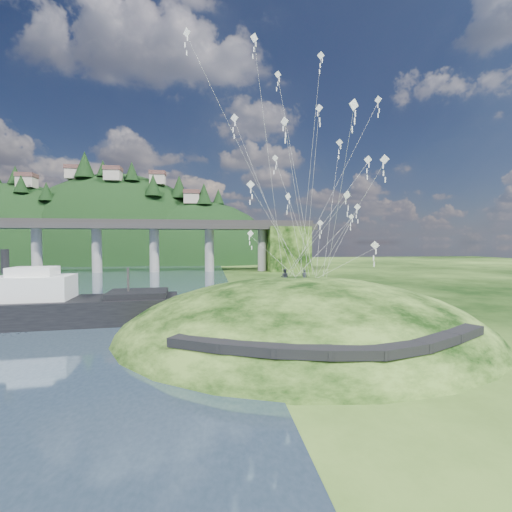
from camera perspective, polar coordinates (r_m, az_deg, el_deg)
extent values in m
plane|color=black|center=(31.11, -6.00, -13.48)|extent=(320.00, 320.00, 0.00)
ellipsoid|color=black|center=(34.60, 7.72, -14.44)|extent=(36.00, 32.00, 13.00)
cube|color=black|center=(22.86, -9.28, -14.05)|extent=(4.32, 3.62, 0.71)
cube|color=black|center=(21.38, -1.06, -15.00)|extent=(4.10, 2.97, 0.61)
cube|color=black|center=(21.00, 7.73, -15.37)|extent=(3.85, 2.37, 0.62)
cube|color=black|center=(21.57, 16.04, -15.08)|extent=(3.62, 1.83, 0.66)
cube|color=black|center=(23.06, 22.89, -14.00)|extent=(3.82, 2.27, 0.68)
cube|color=black|center=(25.40, 27.75, -12.35)|extent=(4.11, 2.97, 0.71)
cube|color=black|center=(28.36, 30.93, -10.84)|extent=(4.26, 3.43, 0.66)
cube|color=#2D2B2B|center=(111.46, -33.95, 4.23)|extent=(160.00, 9.00, 1.60)
cube|color=#2D2B2B|center=(111.52, -33.97, 4.95)|extent=(160.00, 0.40, 1.20)
cube|color=#2D2B2B|center=(115.39, -33.02, 4.87)|extent=(160.00, 0.40, 1.20)
cylinder|color=gray|center=(110.30, -32.71, 0.90)|extent=(2.60, 2.60, 13.00)
cylinder|color=gray|center=(104.69, -25.00, 1.00)|extent=(2.60, 2.60, 13.00)
cylinder|color=gray|center=(101.17, -16.59, 1.08)|extent=(2.60, 2.60, 13.00)
cylinder|color=gray|center=(99.95, -7.78, 1.14)|extent=(2.60, 2.60, 13.00)
cylinder|color=gray|center=(101.12, 1.04, 1.17)|extent=(2.60, 2.60, 13.00)
cube|color=black|center=(102.53, 5.19, 1.18)|extent=(12.00, 11.00, 13.00)
ellipsoid|color=black|center=(169.42, -34.81, -3.70)|extent=(84.00, 60.00, 80.00)
ellipsoid|color=black|center=(161.42, -21.72, -3.02)|extent=(96.00, 68.00, 88.00)
ellipsoid|color=black|center=(149.13, -9.26, -4.86)|extent=(76.00, 56.00, 72.00)
cone|color=black|center=(165.03, -35.19, 10.96)|extent=(5.61, 5.61, 7.39)
cone|color=black|center=(154.80, -34.54, 9.90)|extent=(5.08, 5.08, 6.69)
cone|color=black|center=(149.82, -31.56, 9.18)|extent=(5.29, 5.29, 6.96)
cone|color=black|center=(155.72, -26.65, 13.44)|extent=(8.01, 8.01, 10.54)
cone|color=black|center=(152.86, -24.16, 13.18)|extent=(4.97, 4.97, 6.54)
cone|color=black|center=(147.94, -20.00, 13.14)|extent=(5.83, 5.83, 7.67)
cone|color=black|center=(140.46, -16.76, 11.25)|extent=(6.47, 6.47, 8.51)
cone|color=black|center=(146.24, -12.69, 11.18)|extent=(7.13, 7.13, 9.38)
cone|color=black|center=(140.33, -8.68, 10.21)|extent=(6.56, 6.56, 8.63)
cone|color=black|center=(145.88, -6.29, 9.84)|extent=(4.88, 4.88, 6.42)
cube|color=beige|center=(159.52, -33.87, 10.13)|extent=(6.00, 5.00, 4.00)
cube|color=brown|center=(159.93, -33.89, 11.08)|extent=(6.40, 5.40, 1.60)
cube|color=beige|center=(159.92, -28.00, 11.93)|extent=(6.00, 5.00, 4.00)
cube|color=brown|center=(160.41, -28.02, 12.88)|extent=(6.40, 5.40, 1.60)
cube|color=beige|center=(147.07, -22.73, 12.22)|extent=(6.00, 5.00, 4.00)
cube|color=brown|center=(147.57, -22.75, 13.25)|extent=(6.40, 5.40, 1.60)
cube|color=beige|center=(149.69, -16.06, 12.09)|extent=(6.00, 5.00, 4.00)
cube|color=brown|center=(150.17, -16.07, 13.10)|extent=(6.40, 5.40, 1.60)
cube|color=beige|center=(141.20, -10.68, 9.33)|extent=(6.00, 5.00, 4.00)
cube|color=brown|center=(141.55, -10.68, 10.41)|extent=(6.40, 5.40, 1.60)
cube|color=black|center=(40.89, -28.98, -8.05)|extent=(22.59, 7.66, 2.62)
cube|color=white|center=(41.55, -33.05, -4.74)|extent=(7.37, 4.95, 2.83)
cube|color=white|center=(41.38, -33.10, -2.38)|extent=(4.25, 3.32, 1.21)
cube|color=black|center=(39.15, -19.04, -5.95)|extent=(6.41, 5.48, 0.61)
cylinder|color=black|center=(42.29, -36.33, -0.72)|extent=(0.71, 0.71, 2.42)
cylinder|color=#2D2B2B|center=(39.13, -20.54, -4.03)|extent=(0.24, 0.24, 3.03)
cube|color=#3D2819|center=(38.54, -15.41, -9.72)|extent=(14.75, 8.48, 0.38)
cylinder|color=#3D2819|center=(42.36, -22.93, -9.10)|extent=(0.32, 0.32, 1.08)
cylinder|color=#3D2819|center=(40.39, -19.35, -9.60)|extent=(0.32, 0.32, 1.08)
cylinder|color=#3D2819|center=(38.60, -15.41, -10.11)|extent=(0.32, 0.32, 1.08)
cylinder|color=#3D2819|center=(37.00, -11.09, -10.61)|extent=(0.32, 0.32, 1.08)
cylinder|color=#3D2819|center=(35.62, -6.39, -11.09)|extent=(0.32, 0.32, 1.08)
imported|color=#282B36|center=(34.34, 8.07, -2.24)|extent=(0.66, 0.56, 1.53)
imported|color=#282B36|center=(34.64, 4.79, -2.11)|extent=(1.03, 0.93, 1.71)
cube|color=white|center=(38.92, -3.62, 21.98)|extent=(0.79, 0.49, 0.87)
cube|color=white|center=(38.71, -3.62, 21.10)|extent=(0.12, 0.05, 0.51)
cube|color=white|center=(38.51, -3.61, 20.22)|extent=(0.12, 0.05, 0.51)
cube|color=white|center=(38.32, -3.61, 19.32)|extent=(0.12, 0.05, 0.51)
cube|color=white|center=(40.01, 18.16, 15.02)|extent=(0.87, 0.24, 0.86)
cube|color=white|center=(39.87, 18.15, 14.15)|extent=(0.11, 0.04, 0.51)
cube|color=white|center=(39.75, 18.14, 13.28)|extent=(0.11, 0.04, 0.51)
cube|color=white|center=(39.63, 18.13, 12.40)|extent=(0.11, 0.04, 0.51)
cube|color=white|center=(35.26, 3.22, 15.99)|extent=(0.56, 0.43, 0.65)
cube|color=white|center=(35.15, 3.22, 15.24)|extent=(0.09, 0.04, 0.39)
cube|color=white|center=(35.04, 3.22, 14.48)|extent=(0.09, 0.04, 0.39)
cube|color=white|center=(34.94, 3.21, 13.71)|extent=(0.09, 0.04, 0.39)
cube|color=white|center=(44.22, 19.70, 23.32)|extent=(0.56, 0.69, 0.83)
cube|color=white|center=(44.01, 19.69, 22.60)|extent=(0.10, 0.08, 0.49)
cube|color=white|center=(43.80, 19.68, 21.86)|extent=(0.10, 0.08, 0.49)
cube|color=white|center=(43.61, 19.67, 21.12)|extent=(0.10, 0.08, 0.49)
cube|color=white|center=(31.74, -0.92, 11.83)|extent=(0.76, 0.18, 0.76)
cube|color=white|center=(31.65, -0.92, 10.86)|extent=(0.10, 0.03, 0.44)
cube|color=white|center=(31.58, -0.92, 9.89)|extent=(0.10, 0.03, 0.44)
cube|color=white|center=(31.51, -0.92, 8.92)|extent=(0.10, 0.03, 0.44)
cube|color=white|center=(32.93, 19.21, 1.70)|extent=(0.59, 0.61, 0.79)
cube|color=white|center=(32.94, 19.19, 0.70)|extent=(0.10, 0.07, 0.47)
cube|color=white|center=(32.96, 19.18, -0.30)|extent=(0.10, 0.07, 0.47)
cube|color=white|center=(32.98, 19.17, -1.30)|extent=(0.10, 0.07, 0.47)
cube|color=white|center=(33.66, 20.65, 14.84)|extent=(0.65, 0.60, 0.82)
cube|color=white|center=(33.53, 20.63, 13.85)|extent=(0.11, 0.07, 0.49)
cube|color=white|center=(33.41, 20.62, 12.85)|extent=(0.11, 0.07, 0.49)
cube|color=white|center=(33.31, 20.60, 11.84)|extent=(0.11, 0.07, 0.49)
cube|color=white|center=(29.63, 14.92, 9.76)|extent=(0.72, 0.26, 0.72)
cube|color=white|center=(29.57, 14.91, 8.75)|extent=(0.09, 0.07, 0.43)
cube|color=white|center=(29.51, 14.90, 7.73)|extent=(0.09, 0.07, 0.43)
cube|color=white|center=(29.47, 14.89, 6.71)|extent=(0.09, 0.07, 0.43)
cube|color=white|center=(36.07, -0.31, 32.58)|extent=(0.75, 0.29, 0.76)
cube|color=white|center=(35.80, -0.31, 31.83)|extent=(0.09, 0.07, 0.45)
cube|color=white|center=(35.53, -0.31, 31.06)|extent=(0.09, 0.07, 0.45)
cube|color=white|center=(35.27, -0.31, 30.28)|extent=(0.09, 0.07, 0.45)
cube|color=white|center=(40.19, 10.65, 5.43)|extent=(0.68, 0.36, 0.73)
cube|color=white|center=(40.17, 10.64, 4.69)|extent=(0.10, 0.04, 0.43)
cube|color=white|center=(40.15, 10.64, 3.94)|extent=(0.10, 0.04, 0.43)
cube|color=white|center=(40.13, 10.63, 3.19)|extent=(0.10, 0.04, 0.43)
cube|color=white|center=(33.69, -11.47, 32.66)|extent=(0.61, 0.45, 0.71)
cube|color=white|center=(33.44, -11.47, 31.90)|extent=(0.09, 0.05, 0.42)
cube|color=white|center=(33.19, -11.46, 31.13)|extent=(0.09, 0.05, 0.42)
cube|color=white|center=(32.94, -11.45, 30.35)|extent=(0.09, 0.05, 0.42)
cube|color=white|center=(40.07, 3.66, 27.96)|extent=(0.72, 0.24, 0.70)
cube|color=white|center=(39.86, 3.65, 27.30)|extent=(0.09, 0.05, 0.42)
cube|color=white|center=(39.64, 3.65, 26.64)|extent=(0.09, 0.05, 0.42)
cube|color=white|center=(39.44, 3.65, 25.96)|extent=(0.09, 0.05, 0.42)
cube|color=white|center=(38.29, 16.55, 7.84)|extent=(0.58, 0.48, 0.70)
cube|color=white|center=(38.24, 16.54, 7.09)|extent=(0.09, 0.06, 0.41)
cube|color=white|center=(38.20, 16.53, 6.34)|extent=(0.09, 0.06, 0.41)
cube|color=white|center=(38.17, 16.53, 5.59)|extent=(0.09, 0.06, 0.41)
cube|color=white|center=(43.94, 15.59, 6.32)|extent=(0.68, 0.24, 0.67)
cube|color=white|center=(43.90, 15.59, 5.68)|extent=(0.09, 0.02, 0.40)
cube|color=white|center=(43.88, 15.58, 5.04)|extent=(0.09, 0.02, 0.40)
cube|color=white|center=(43.86, 15.57, 4.40)|extent=(0.09, 0.02, 0.40)
cube|color=white|center=(36.91, 5.36, 9.85)|extent=(0.72, 0.44, 0.80)
cube|color=white|center=(36.84, 5.35, 8.98)|extent=(0.09, 0.08, 0.46)
cube|color=white|center=(36.78, 5.35, 8.10)|extent=(0.09, 0.08, 0.46)
cube|color=white|center=(36.72, 5.35, 7.22)|extent=(0.09, 0.08, 0.46)
cube|color=white|center=(37.12, 10.74, 30.00)|extent=(0.70, 0.24, 0.68)
cube|color=white|center=(36.89, 10.73, 29.32)|extent=(0.09, 0.03, 0.40)
cube|color=white|center=(36.67, 10.73, 28.63)|extent=(0.09, 0.03, 0.40)
cube|color=white|center=(36.45, 10.72, 27.94)|extent=(0.09, 0.03, 0.40)
cube|color=white|center=(45.32, 13.74, 17.92)|extent=(0.83, 0.32, 0.82)
cube|color=white|center=(45.16, 13.73, 17.19)|extent=(0.11, 0.03, 0.49)
cube|color=white|center=(45.01, 13.72, 16.45)|extent=(0.11, 0.03, 0.49)
cube|color=white|center=(44.87, 13.72, 15.70)|extent=(0.11, 0.03, 0.49)
cube|color=white|center=(36.34, -0.93, 3.78)|extent=(0.71, 0.20, 0.72)
cube|color=white|center=(36.33, -0.93, 2.97)|extent=(0.09, 0.05, 0.42)
cube|color=white|center=(36.32, -0.93, 2.17)|extent=(0.09, 0.05, 0.42)
cube|color=white|center=(36.33, -0.93, 1.37)|extent=(0.09, 0.05, 0.42)
cube|color=white|center=(32.11, 4.77, 21.44)|extent=(0.60, 0.57, 0.77)
cube|color=white|center=(31.93, 4.77, 20.50)|extent=(0.10, 0.06, 0.46)
cube|color=white|center=(31.76, 4.76, 19.54)|extent=(0.10, 0.06, 0.46)
cube|color=white|center=(31.60, 4.76, 18.57)|extent=(0.10, 0.06, 0.46)
cube|color=white|center=(35.88, 10.48, 23.08)|extent=(0.63, 0.45, 0.74)
cube|color=white|center=(35.70, 10.48, 22.30)|extent=(0.09, 0.06, 0.43)
cube|color=white|center=(35.52, 10.47, 21.51)|extent=(0.09, 0.06, 0.43)
cube|color=white|center=(35.35, 10.46, 20.71)|extent=(0.09, 0.06, 0.43)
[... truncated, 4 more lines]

